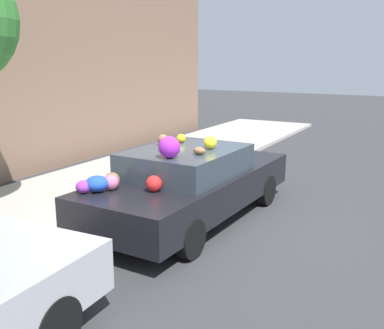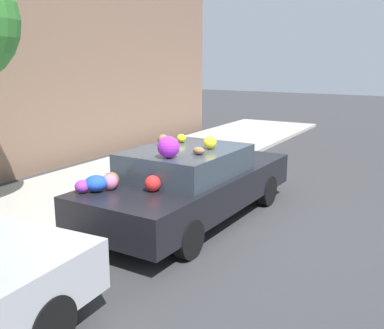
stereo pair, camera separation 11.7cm
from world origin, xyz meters
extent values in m
plane|color=#38383A|center=(0.00, 0.00, 0.00)|extent=(60.00, 60.00, 0.00)
cube|color=#B2ADA3|center=(0.00, 2.70, 0.05)|extent=(24.00, 3.20, 0.10)
cylinder|color=#B2B2B7|center=(1.77, 1.47, 0.38)|extent=(0.20, 0.20, 0.55)
sphere|color=#B2B2B7|center=(1.77, 1.47, 0.71)|extent=(0.18, 0.18, 0.18)
cube|color=black|center=(0.00, 0.01, 0.56)|extent=(4.50, 1.89, 0.55)
cube|color=#333D47|center=(-0.18, 0.01, 1.05)|extent=(2.05, 1.61, 0.43)
cylinder|color=black|center=(1.40, 0.77, 0.28)|extent=(0.57, 0.20, 0.57)
cylinder|color=black|center=(1.36, -0.84, 0.28)|extent=(0.57, 0.20, 0.57)
cylinder|color=black|center=(-1.36, 0.85, 0.28)|extent=(0.57, 0.20, 0.57)
cylinder|color=black|center=(-1.40, -0.76, 0.28)|extent=(0.57, 0.20, 0.57)
sphere|color=yellow|center=(0.01, -0.33, 1.37)|extent=(0.30, 0.30, 0.21)
ellipsoid|color=purple|center=(-1.83, 0.75, 0.93)|extent=(0.26, 0.25, 0.19)
ellipsoid|color=blue|center=(-1.68, 0.63, 0.95)|extent=(0.47, 0.47, 0.23)
sphere|color=brown|center=(-0.11, 0.51, 1.36)|extent=(0.25, 0.25, 0.19)
sphere|color=green|center=(1.05, -0.32, 0.97)|extent=(0.39, 0.39, 0.27)
sphere|color=pink|center=(-1.52, 0.51, 0.95)|extent=(0.28, 0.28, 0.23)
sphere|color=brown|center=(-1.42, 0.57, 0.95)|extent=(0.27, 0.27, 0.23)
ellipsoid|color=white|center=(1.66, 0.17, 0.91)|extent=(0.26, 0.24, 0.15)
ellipsoid|color=brown|center=(-0.47, -0.39, 1.32)|extent=(0.20, 0.24, 0.12)
sphere|color=red|center=(-1.28, -0.08, 0.95)|extent=(0.33, 0.33, 0.24)
sphere|color=purple|center=(-0.91, -0.12, 1.43)|extent=(0.35, 0.35, 0.33)
sphere|color=green|center=(1.70, 0.50, 0.91)|extent=(0.18, 0.18, 0.15)
sphere|color=blue|center=(1.32, 0.02, 0.96)|extent=(0.34, 0.34, 0.26)
ellipsoid|color=yellow|center=(0.28, 0.39, 1.34)|extent=(0.24, 0.24, 0.15)
sphere|color=orange|center=(0.98, 0.24, 0.98)|extent=(0.40, 0.40, 0.28)
sphere|color=blue|center=(0.96, -0.13, 0.98)|extent=(0.35, 0.35, 0.29)
cylinder|color=black|center=(-3.84, -0.69, 0.29)|extent=(0.60, 0.21, 0.59)
camera|label=1|loc=(-6.44, -3.61, 2.70)|focal=42.00mm
camera|label=2|loc=(-6.38, -3.71, 2.70)|focal=42.00mm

